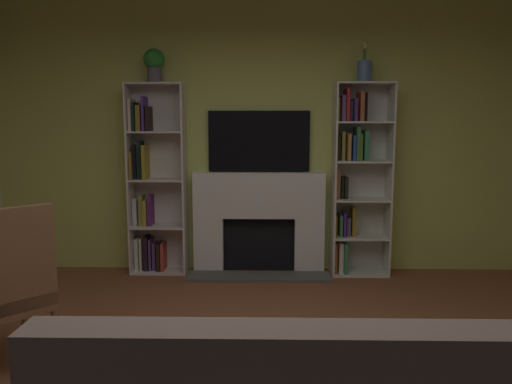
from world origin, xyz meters
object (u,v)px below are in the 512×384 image
(potted_plant, at_px, (154,63))
(bookshelf_right, at_px, (355,176))
(fireplace, at_px, (259,221))
(bookshelf_left, at_px, (153,185))
(vase_with_flowers, at_px, (364,70))
(tv, at_px, (259,141))

(potted_plant, bearing_deg, bookshelf_right, 0.88)
(fireplace, bearing_deg, bookshelf_left, -179.91)
(bookshelf_left, distance_m, potted_plant, 1.22)
(bookshelf_left, bearing_deg, fireplace, 0.09)
(bookshelf_right, relative_size, vase_with_flowers, 4.90)
(bookshelf_right, distance_m, vase_with_flowers, 1.05)
(bookshelf_right, height_order, potted_plant, potted_plant)
(bookshelf_right, bearing_deg, tv, 174.78)
(potted_plant, distance_m, vase_with_flowers, 2.07)
(bookshelf_left, height_order, potted_plant, potted_plant)
(fireplace, relative_size, vase_with_flowers, 3.66)
(fireplace, bearing_deg, potted_plant, -177.19)
(fireplace, xyz_separation_m, potted_plant, (-1.03, -0.05, 1.59))
(bookshelf_right, bearing_deg, bookshelf_left, 179.50)
(tv, distance_m, potted_plant, 1.29)
(fireplace, distance_m, bookshelf_left, 1.16)
(bookshelf_right, xyz_separation_m, vase_with_flowers, (0.06, -0.03, 1.05))
(bookshelf_left, height_order, vase_with_flowers, vase_with_flowers)
(tv, height_order, bookshelf_left, bookshelf_left)
(vase_with_flowers, bearing_deg, fireplace, 177.23)
(fireplace, distance_m, bookshelf_right, 1.08)
(fireplace, distance_m, potted_plant, 1.89)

